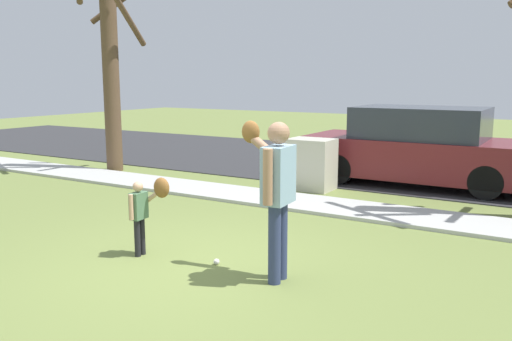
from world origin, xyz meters
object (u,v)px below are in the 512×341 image
Objects in this scene: baseball at (217,262)px; street_tree_far at (110,51)px; utility_cabinet at (311,164)px; person_adult at (275,185)px; person_child at (146,205)px; parked_suv_maroon at (419,148)px.

baseball is 7.94m from street_tree_far.
street_tree_far reaches higher than baseball.
person_adult is at bearing -69.16° from utility_cabinet.
parked_suv_maroon is (1.75, 6.45, 0.13)m from person_child.
person_child is 7.11m from street_tree_far.
utility_cabinet is 5.63m from street_tree_far.
person_child is 4.86m from utility_cabinet.
person_child is 0.98× the size of utility_cabinet.
person_adult reaches higher than person_child.
utility_cabinet is at bearing 101.60° from baseball.
utility_cabinet is 0.22× the size of parked_suv_maroon.
person_child is 0.21× the size of parked_suv_maroon.
baseball is (-0.85, 0.06, -1.05)m from person_adult.
street_tree_far reaches higher than utility_cabinet.
street_tree_far is at bearing -163.64° from parked_suv_maroon.
person_adult is 1.35m from baseball.
utility_cabinet is 2.38m from parked_suv_maroon.
utility_cabinet is 0.19× the size of street_tree_far.
person_adult is at bearing -32.10° from street_tree_far.
baseball is 0.07× the size of utility_cabinet.
person_adult reaches higher than parked_suv_maroon.
parked_suv_maroon is at bearing 16.36° from street_tree_far.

